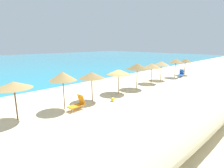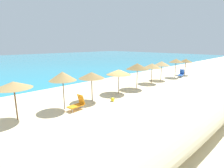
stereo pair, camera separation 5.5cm
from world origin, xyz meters
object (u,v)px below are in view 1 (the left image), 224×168
object	(u,v)px
beach_umbrella_2	(14,85)
beach_umbrella_8	(161,63)
beach_umbrella_5	(119,72)
lounge_chair_1	(78,104)
beach_umbrella_3	(63,76)
beach_umbrella_10	(185,60)
beach_umbrella_7	(152,66)
beach_umbrella_4	(92,75)
lounge_chair_0	(181,74)
beach_umbrella_6	(137,66)
beach_ball	(113,99)
beach_umbrella_9	(176,61)

from	to	relation	value
beach_umbrella_2	beach_umbrella_8	distance (m)	19.36
beach_umbrella_5	lounge_chair_1	world-z (taller)	beach_umbrella_5
beach_umbrella_3	beach_umbrella_8	xyz separation A→B (m)	(15.98, 0.59, -0.29)
beach_umbrella_5	beach_umbrella_10	xyz separation A→B (m)	(16.20, -0.13, 0.14)
beach_umbrella_7	beach_umbrella_10	size ratio (longest dim) A/B	0.98
beach_umbrella_2	beach_umbrella_4	bearing A→B (deg)	-3.22
beach_umbrella_4	beach_umbrella_5	world-z (taller)	beach_umbrella_4
beach_umbrella_2	beach_umbrella_10	size ratio (longest dim) A/B	1.00
beach_umbrella_8	lounge_chair_1	size ratio (longest dim) A/B	1.94
beach_umbrella_3	lounge_chair_0	distance (m)	20.56
beach_umbrella_2	beach_umbrella_5	bearing A→B (deg)	-1.77
beach_umbrella_6	beach_ball	size ratio (longest dim) A/B	8.14
beach_umbrella_8	beach_umbrella_10	bearing A→B (deg)	-5.06
beach_umbrella_7	beach_umbrella_10	distance (m)	9.57
lounge_chair_1	beach_umbrella_7	bearing A→B (deg)	-88.62
beach_umbrella_7	beach_umbrella_4	bearing A→B (deg)	-178.34
beach_umbrella_7	lounge_chair_0	xyz separation A→B (m)	(7.27, -0.78, -1.85)
beach_umbrella_4	lounge_chair_1	distance (m)	3.05
beach_umbrella_2	beach_umbrella_6	size ratio (longest dim) A/B	0.92
beach_umbrella_9	beach_ball	world-z (taller)	beach_umbrella_9
beach_umbrella_8	beach_umbrella_10	distance (m)	6.78
beach_umbrella_2	beach_umbrella_9	bearing A→B (deg)	-0.84
lounge_chair_0	beach_umbrella_10	bearing A→B (deg)	-91.24
beach_umbrella_8	beach_ball	world-z (taller)	beach_umbrella_8
beach_umbrella_4	lounge_chair_0	size ratio (longest dim) A/B	1.54
beach_umbrella_2	beach_umbrella_6	bearing A→B (deg)	-1.95
beach_umbrella_7	beach_umbrella_5	bearing A→B (deg)	-177.85
beach_umbrella_10	lounge_chair_1	size ratio (longest dim) A/B	1.94
beach_umbrella_3	lounge_chair_1	distance (m)	2.44
beach_umbrella_2	beach_umbrella_10	distance (m)	26.11
beach_umbrella_4	beach_umbrella_10	xyz separation A→B (m)	(19.83, -0.09, 0.02)
beach_umbrella_4	beach_umbrella_5	size ratio (longest dim) A/B	1.03
beach_umbrella_7	lounge_chair_0	bearing A→B (deg)	-6.13
beach_umbrella_3	beach_umbrella_5	xyz separation A→B (m)	(6.53, 0.12, -0.42)
beach_umbrella_6	beach_umbrella_8	size ratio (longest dim) A/B	1.09
beach_umbrella_6	beach_umbrella_8	distance (m)	6.50
beach_umbrella_5	beach_umbrella_8	world-z (taller)	beach_umbrella_8
lounge_chair_0	lounge_chair_1	bearing A→B (deg)	80.22
beach_umbrella_10	beach_ball	size ratio (longest dim) A/B	7.44
beach_umbrella_8	beach_umbrella_10	xyz separation A→B (m)	(6.75, -0.60, 0.02)
beach_umbrella_4	beach_umbrella_6	size ratio (longest dim) A/B	0.90
beach_umbrella_3	beach_ball	size ratio (longest dim) A/B	8.37
beach_umbrella_2	beach_umbrella_3	bearing A→B (deg)	-7.25
beach_umbrella_6	lounge_chair_0	world-z (taller)	beach_umbrella_6
beach_umbrella_10	lounge_chair_0	bearing A→B (deg)	-170.21
beach_umbrella_3	beach_umbrella_9	distance (m)	19.40
lounge_chair_0	beach_ball	bearing A→B (deg)	82.29
beach_umbrella_9	beach_ball	size ratio (longest dim) A/B	7.99
beach_umbrella_6	lounge_chair_1	distance (m)	9.10
beach_umbrella_2	lounge_chair_0	world-z (taller)	beach_umbrella_2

